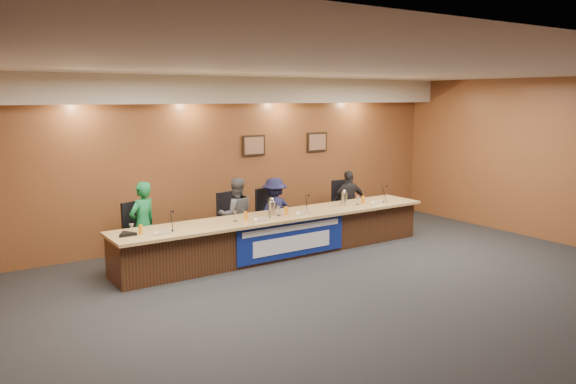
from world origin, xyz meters
The scene contains 39 objects.
floor centered at (0.00, 0.00, 0.00)m, with size 10.00×10.00×0.00m, color black.
ceiling centered at (0.00, 0.00, 3.20)m, with size 10.00×8.00×0.04m, color silver.
wall_back centered at (0.00, 4.00, 1.60)m, with size 10.00×0.04×3.20m, color brown.
wall_right centered at (5.00, 0.00, 1.60)m, with size 0.04×8.00×3.20m, color brown.
soffit centered at (0.00, 3.75, 2.95)m, with size 10.00×0.50×0.50m, color beige.
dais_body centered at (0.00, 2.40, 0.35)m, with size 6.00×0.80×0.70m, color #391F11.
dais_top centered at (0.00, 2.35, 0.72)m, with size 6.10×0.95×0.05m, color tan.
banner centered at (0.00, 1.99, 0.38)m, with size 2.20×0.02×0.65m, color navy.
banner_text_upper centered at (0.00, 1.97, 0.58)m, with size 2.00×0.01×0.10m, color silver.
banner_text_lower centered at (0.00, 1.97, 0.30)m, with size 1.60×0.01×0.28m, color silver.
wall_photo_left centered at (0.40, 3.97, 1.85)m, with size 0.52×0.04×0.42m, color black.
wall_photo_right centered at (2.00, 3.97, 1.85)m, with size 0.52×0.04×0.42m, color black.
panelist_a centered at (-2.28, 3.04, 0.73)m, with size 0.53×0.35×1.45m, color #116331.
panelist_b centered at (-0.53, 3.04, 0.69)m, with size 0.67×0.52×1.37m, color #4D4E52.
panelist_c centered at (0.31, 3.04, 0.65)m, with size 0.84×0.49×1.31m, color #131539.
panelist_d centered at (2.16, 3.04, 0.65)m, with size 0.76×0.32×1.31m, color black.
office_chair_a centered at (-2.28, 3.14, 0.48)m, with size 0.48×0.48×0.08m, color black.
office_chair_b centered at (-0.53, 3.14, 0.48)m, with size 0.48×0.48×0.08m, color black.
office_chair_c centered at (0.31, 3.14, 0.48)m, with size 0.48×0.48×0.08m, color black.
office_chair_d centered at (2.16, 3.14, 0.48)m, with size 0.48×0.48×0.08m, color black.
nameplate_a centered at (-2.29, 2.09, 0.80)m, with size 0.24×0.06×0.09m, color white.
microphone_a centered at (-2.11, 2.26, 0.76)m, with size 0.07×0.07×0.02m, color black.
juice_glass_a centered at (-2.57, 2.31, 0.82)m, with size 0.06×0.06×0.15m, color orange.
water_glass_a centered at (-2.71, 2.32, 0.84)m, with size 0.08×0.08×0.18m, color silver.
nameplate_b centered at (-0.55, 2.06, 0.80)m, with size 0.24×0.06×0.09m, color white.
microphone_b centered at (-0.33, 2.26, 0.76)m, with size 0.07×0.07×0.02m, color black.
juice_glass_b centered at (-0.75, 2.29, 0.82)m, with size 0.06×0.06×0.15m, color orange.
water_glass_b centered at (-0.94, 2.31, 0.84)m, with size 0.08×0.08×0.18m, color silver.
nameplate_c centered at (0.32, 2.08, 0.80)m, with size 0.24×0.06×0.09m, color white.
microphone_c centered at (0.47, 2.26, 0.76)m, with size 0.07×0.07×0.02m, color black.
juice_glass_c centered at (0.07, 2.28, 0.82)m, with size 0.06×0.06×0.15m, color orange.
water_glass_c centered at (-0.10, 2.28, 0.84)m, with size 0.08×0.08×0.18m, color silver.
nameplate_d centered at (2.13, 2.12, 0.80)m, with size 0.24×0.06×0.09m, color white.
microphone_d centered at (2.35, 2.23, 0.76)m, with size 0.07×0.07×0.02m, color black.
juice_glass_d centered at (1.92, 2.33, 0.82)m, with size 0.06×0.06×0.15m, color orange.
water_glass_d centered at (1.73, 2.27, 0.84)m, with size 0.08×0.08×0.18m, color silver.
carafe_mid centered at (-0.16, 2.41, 0.87)m, with size 0.13×0.13×0.25m, color silver.
carafe_right centered at (1.47, 2.37, 0.88)m, with size 0.11×0.11×0.25m, color silver.
speakerphone centered at (-2.78, 2.35, 0.78)m, with size 0.32×0.32×0.05m, color black.
Camera 1 is at (-5.34, -5.85, 2.82)m, focal length 35.00 mm.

